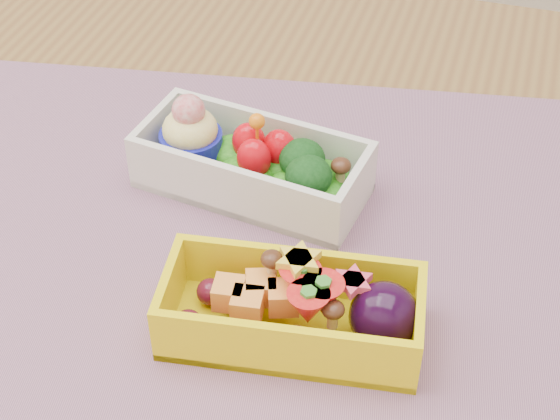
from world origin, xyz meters
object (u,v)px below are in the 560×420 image
(placemat, at_px, (267,257))
(bento_white, at_px, (251,163))
(bento_yellow, at_px, (297,310))
(table, at_px, (320,375))

(placemat, relative_size, bento_white, 3.22)
(placemat, bearing_deg, bento_white, 116.57)
(placemat, distance_m, bento_yellow, 0.07)
(placemat, relative_size, bento_yellow, 3.39)
(bento_yellow, bearing_deg, table, 78.73)
(table, bearing_deg, bento_white, 136.14)
(placemat, height_order, bento_white, bento_white)
(bento_white, bearing_deg, placemat, -55.47)
(table, xyz_separation_m, placemat, (-0.04, 0.01, 0.10))
(table, bearing_deg, placemat, 170.12)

